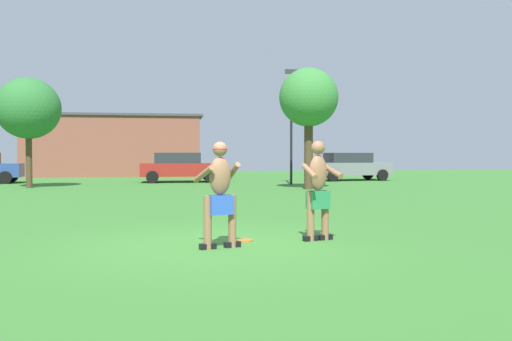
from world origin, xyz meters
name	(u,v)px	position (x,y,z in m)	size (l,w,h in m)	color
ground_plane	(216,246)	(0.00, 0.00, 0.00)	(80.00, 80.00, 0.00)	#38752D
player_with_cap	(220,189)	(0.04, -0.22, 0.93)	(0.76, 0.68, 1.70)	black
player_in_green	(318,188)	(1.79, 0.28, 0.91)	(0.64, 0.73, 1.72)	black
frisbee	(245,240)	(0.53, 0.39, 0.01)	(0.27, 0.27, 0.03)	orange
car_gray_mid_lot	(350,166)	(9.51, 21.04, 0.82)	(4.46, 2.38, 1.58)	slate
car_red_far_end	(180,167)	(-0.14, 20.57, 0.82)	(4.31, 2.04, 1.58)	maroon
lamp_post	(291,114)	(5.20, 17.31, 3.47)	(0.60, 0.24, 5.65)	black
outbuilding_behind_lot	(115,146)	(-4.51, 30.98, 2.11)	(12.11, 6.40, 4.21)	brown
tree_left_field	(28,109)	(-6.88, 16.60, 3.51)	(2.79, 2.79, 4.88)	#4C3823
tree_right_field	(309,99)	(5.14, 13.74, 3.86)	(2.51, 2.51, 5.17)	#4C3823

